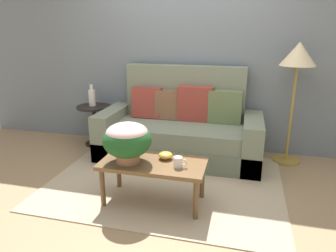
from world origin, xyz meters
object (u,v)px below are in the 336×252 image
object	(u,v)px
table_vase	(92,97)
floor_lamp	(298,63)
potted_plant	(127,139)
side_table	(94,118)
coffee_mug	(178,162)
snack_bowl	(166,155)
couch	(180,131)
coffee_table	(153,167)

from	to	relation	value
table_vase	floor_lamp	bearing A→B (deg)	0.56
floor_lamp	potted_plant	xyz separation A→B (m)	(-1.57, -1.40, -0.58)
side_table	floor_lamp	world-z (taller)	floor_lamp
side_table	coffee_mug	xyz separation A→B (m)	(1.52, -1.35, 0.07)
side_table	snack_bowl	size ratio (longest dim) A/B	4.23
couch	side_table	bearing A→B (deg)	175.01
potted_plant	snack_bowl	bearing A→B (deg)	26.08
side_table	snack_bowl	bearing A→B (deg)	-41.32
floor_lamp	potted_plant	world-z (taller)	floor_lamp
floor_lamp	table_vase	distance (m)	2.68
snack_bowl	coffee_table	bearing A→B (deg)	-134.20
coffee_mug	table_vase	size ratio (longest dim) A/B	0.41
side_table	floor_lamp	xyz separation A→B (m)	(2.61, 0.04, 0.83)
coffee_table	floor_lamp	size ratio (longest dim) A/B	0.67
snack_bowl	floor_lamp	bearing A→B (deg)	44.90
coffee_mug	table_vase	bearing A→B (deg)	138.48
couch	coffee_mug	world-z (taller)	couch
snack_bowl	side_table	bearing A→B (deg)	138.68
coffee_mug	table_vase	world-z (taller)	table_vase
snack_bowl	table_vase	xyz separation A→B (m)	(-1.38, 1.22, 0.24)
coffee_table	coffee_mug	world-z (taller)	coffee_mug
couch	coffee_mug	distance (m)	1.27
side_table	table_vase	world-z (taller)	table_vase
floor_lamp	snack_bowl	size ratio (longest dim) A/B	10.83
floor_lamp	table_vase	xyz separation A→B (m)	(-2.63, -0.03, -0.53)
side_table	snack_bowl	world-z (taller)	side_table
couch	coffee_mug	size ratio (longest dim) A/B	16.46
coffee_table	snack_bowl	world-z (taller)	snack_bowl
side_table	potted_plant	xyz separation A→B (m)	(1.05, -1.36, 0.25)
potted_plant	snack_bowl	world-z (taller)	potted_plant
coffee_table	side_table	xyz separation A→B (m)	(-1.27, 1.30, 0.03)
floor_lamp	couch	bearing A→B (deg)	-173.47
couch	floor_lamp	xyz separation A→B (m)	(1.34, 0.15, 0.88)
side_table	potted_plant	size ratio (longest dim) A/B	1.29
couch	snack_bowl	world-z (taller)	couch
coffee_mug	snack_bowl	world-z (taller)	coffee_mug
floor_lamp	coffee_table	bearing A→B (deg)	-135.04
coffee_table	side_table	bearing A→B (deg)	134.45
floor_lamp	coffee_mug	world-z (taller)	floor_lamp
table_vase	snack_bowl	bearing A→B (deg)	-41.32
couch	potted_plant	world-z (taller)	couch
potted_plant	table_vase	bearing A→B (deg)	127.80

